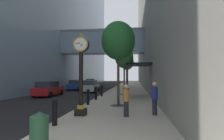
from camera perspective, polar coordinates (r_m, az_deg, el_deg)
The scene contains 18 objects.
ground_plane at distance 31.20m, azimuth -0.08°, elevation -5.89°, with size 110.00×110.00×0.00m, color black.
sidewalk_right at distance 33.98m, azimuth 4.99°, elevation -5.43°, with size 5.31×80.00×0.14m, color #BCB29E.
street_clock at distance 10.07m, azimuth -9.40°, elevation -0.10°, with size 0.84×0.55×4.31m.
bollard_nearest at distance 8.39m, azimuth -16.96°, elevation -11.86°, with size 0.23×0.23×1.13m.
bollard_third at distance 13.77m, azimuth -7.28°, elevation -7.96°, with size 0.23×0.23×1.13m.
bollard_fourth at distance 16.55m, azimuth -4.87°, elevation -6.94°, with size 0.23×0.23×1.13m.
bollard_fifth at distance 19.35m, azimuth -3.16°, elevation -6.20°, with size 0.23×0.23×1.13m.
street_tree_near at distance 13.40m, azimuth 1.90°, elevation 8.77°, with size 2.38×2.38×5.92m.
street_tree_mid_near at distance 21.34m, azimuth 3.72°, elevation 3.67°, with size 2.08×2.08×5.34m.
street_tree_mid_far at distance 29.40m, azimuth 4.54°, elevation 2.36°, with size 2.13×2.13×5.47m.
trash_bin at distance 5.98m, azimuth -21.18°, elevation -16.49°, with size 0.53×0.53×1.05m.
pedestrian_walking at distance 10.33m, azimuth 12.78°, elevation -8.05°, with size 0.48×0.48×1.76m.
pedestrian_by_clock at distance 9.70m, azimuth 4.31°, elevation -8.89°, with size 0.47×0.47×1.65m.
storefront_awning at distance 18.84m, azimuth 7.90°, elevation 1.46°, with size 2.40×3.60×3.30m.
car_black_near at distance 38.12m, azimuth -6.33°, elevation -3.94°, with size 2.05×4.22×1.66m.
car_red_mid at distance 21.76m, azimuth -18.79°, elevation -5.48°, with size 2.08×4.30×1.61m.
car_silver_far at distance 26.12m, azimuth -6.63°, elevation -4.92°, with size 2.09×4.42×1.63m.
car_blue_trailing at distance 30.50m, azimuth -10.96°, elevation -4.49°, with size 2.02×4.19×1.59m.
Camera 1 is at (3.67, -3.90, 2.20)m, focal length 30.16 mm.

